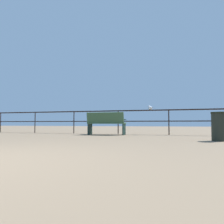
{
  "coord_description": "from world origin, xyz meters",
  "views": [
    {
      "loc": [
        2.48,
        -1.8,
        0.47
      ],
      "look_at": [
        -0.12,
        6.56,
        0.93
      ],
      "focal_mm": 34.25,
      "sensor_mm": 36.0,
      "label": 1
    }
  ],
  "objects": [
    {
      "name": "seagull_on_rail",
      "position": [
        1.37,
        7.08,
        1.1
      ],
      "size": [
        0.26,
        0.35,
        0.18
      ],
      "color": "silver",
      "rests_on": "pier_railing"
    },
    {
      "name": "pier_railing",
      "position": [
        0.0,
        7.06,
        0.76
      ],
      "size": [
        21.18,
        0.05,
        1.02
      ],
      "color": "black",
      "rests_on": "ground_plane"
    },
    {
      "name": "trash_bin",
      "position": [
        3.5,
        4.38,
        0.38
      ],
      "size": [
        0.39,
        0.39,
        0.76
      ],
      "color": "black",
      "rests_on": "ground_plane"
    },
    {
      "name": "bench_near_left",
      "position": [
        -0.31,
        6.35,
        0.51
      ],
      "size": [
        1.54,
        0.66,
        0.9
      ],
      "color": "#365638",
      "rests_on": "ground_plane"
    }
  ]
}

